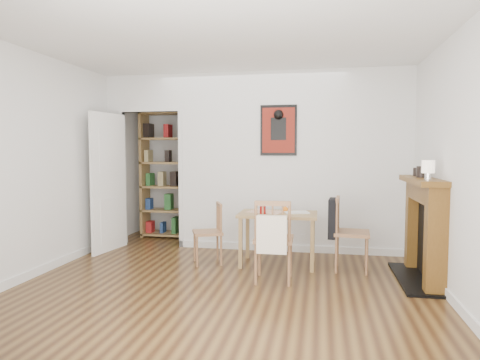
% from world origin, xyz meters
% --- Properties ---
extents(ground, '(5.20, 5.20, 0.00)m').
position_xyz_m(ground, '(0.00, 0.00, 0.00)').
color(ground, brown).
rests_on(ground, ground).
extents(room_shell, '(5.20, 5.20, 5.20)m').
position_xyz_m(room_shell, '(0.10, 1.34, 1.30)').
color(room_shell, silver).
rests_on(room_shell, ground).
extents(dining_table, '(0.98, 0.63, 0.67)m').
position_xyz_m(dining_table, '(0.47, 0.60, 0.59)').
color(dining_table, '#976F46').
rests_on(dining_table, ground).
extents(chair_left, '(0.52, 0.52, 0.79)m').
position_xyz_m(chair_left, '(-0.43, 0.50, 0.40)').
color(chair_left, brown).
rests_on(chair_left, ground).
extents(chair_right, '(0.54, 0.49, 0.90)m').
position_xyz_m(chair_right, '(1.36, 0.51, 0.47)').
color(chair_right, brown).
rests_on(chair_right, ground).
extents(chair_front, '(0.48, 0.54, 0.93)m').
position_xyz_m(chair_front, '(0.50, -0.10, 0.47)').
color(chair_front, brown).
rests_on(chair_front, ground).
extents(bookshelf, '(0.90, 0.36, 2.13)m').
position_xyz_m(bookshelf, '(-1.53, 2.05, 1.05)').
color(bookshelf, '#976F46').
rests_on(bookshelf, ground).
extents(fireplace, '(0.45, 1.25, 1.16)m').
position_xyz_m(fireplace, '(2.16, 0.25, 0.62)').
color(fireplace, brown).
rests_on(fireplace, ground).
extents(red_glass, '(0.08, 0.08, 0.10)m').
position_xyz_m(red_glass, '(0.29, 0.49, 0.72)').
color(red_glass, maroon).
rests_on(red_glass, dining_table).
extents(orange_fruit, '(0.07, 0.07, 0.07)m').
position_xyz_m(orange_fruit, '(0.56, 0.71, 0.71)').
color(orange_fruit, orange).
rests_on(orange_fruit, dining_table).
extents(placemat, '(0.52, 0.44, 0.00)m').
position_xyz_m(placemat, '(0.31, 0.67, 0.67)').
color(placemat, beige).
rests_on(placemat, dining_table).
extents(notebook, '(0.34, 0.29, 0.01)m').
position_xyz_m(notebook, '(0.70, 0.66, 0.68)').
color(notebook, silver).
rests_on(notebook, dining_table).
extents(mantel_lamp, '(0.13, 0.13, 0.20)m').
position_xyz_m(mantel_lamp, '(2.08, -0.14, 1.29)').
color(mantel_lamp, silver).
rests_on(mantel_lamp, fireplace).
extents(ceramic_jar_a, '(0.11, 0.11, 0.13)m').
position_xyz_m(ceramic_jar_a, '(2.11, 0.30, 1.22)').
color(ceramic_jar_a, black).
rests_on(ceramic_jar_a, fireplace).
extents(ceramic_jar_b, '(0.08, 0.08, 0.10)m').
position_xyz_m(ceramic_jar_b, '(2.12, 0.60, 1.21)').
color(ceramic_jar_b, black).
rests_on(ceramic_jar_b, fireplace).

